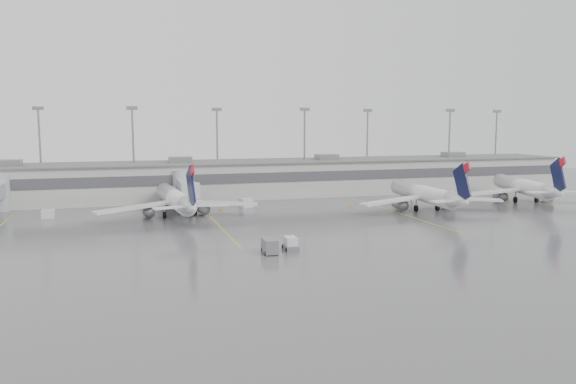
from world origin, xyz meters
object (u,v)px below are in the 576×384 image
object	(u,v)px
baggage_tug	(290,245)
jet_mid_right	(426,194)
jet_far_right	(525,187)
jet_mid_left	(176,199)

from	to	relation	value
baggage_tug	jet_mid_right	bearing A→B (deg)	37.18
jet_far_right	baggage_tug	distance (m)	68.39
jet_mid_left	jet_far_right	distance (m)	73.90
jet_far_right	baggage_tug	size ratio (longest dim) A/B	11.45
jet_mid_left	baggage_tug	bearing A→B (deg)	-73.46
jet_mid_left	jet_mid_right	bearing A→B (deg)	-12.15
jet_mid_right	baggage_tug	world-z (taller)	jet_mid_right
jet_mid_right	baggage_tug	size ratio (longest dim) A/B	11.53
jet_mid_left	baggage_tug	distance (m)	33.63
jet_mid_left	baggage_tug	world-z (taller)	jet_mid_left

